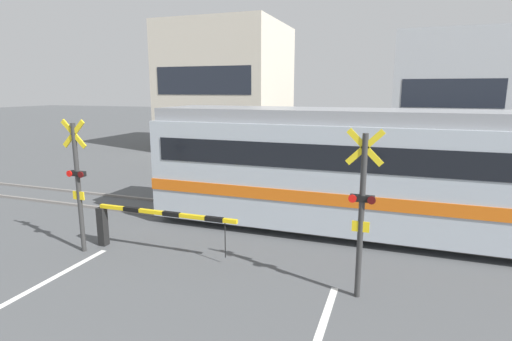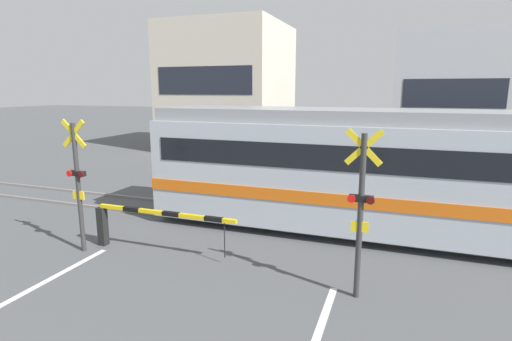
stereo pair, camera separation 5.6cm
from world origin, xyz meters
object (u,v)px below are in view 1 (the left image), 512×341
at_px(crossing_barrier_near, 136,220).
at_px(crossing_barrier_far, 340,182).
at_px(pedestrian, 296,161).
at_px(crossing_signal_right, 362,207).
at_px(commuter_train, 483,176).
at_px(crossing_signal_left, 78,180).

distance_m(crossing_barrier_near, crossing_barrier_far, 7.14).
distance_m(crossing_barrier_near, pedestrian, 8.42).
height_order(crossing_signal_right, pedestrian, crossing_signal_right).
xyz_separation_m(commuter_train, crossing_signal_right, (-2.62, -3.73, -0.03)).
xyz_separation_m(crossing_barrier_near, crossing_signal_left, (-1.22, -0.48, 1.01)).
xyz_separation_m(crossing_barrier_near, pedestrian, (1.99, 8.17, 0.21)).
height_order(crossing_barrier_far, crossing_signal_left, crossing_signal_left).
bearing_deg(crossing_signal_left, crossing_barrier_far, 49.45).
xyz_separation_m(crossing_signal_right, pedestrian, (-3.39, 8.66, -0.80)).
relative_size(crossing_signal_right, pedestrian, 1.88).
bearing_deg(crossing_signal_right, crossing_barrier_near, 174.88).
xyz_separation_m(crossing_barrier_far, pedestrian, (-2.17, 2.37, 0.21)).
distance_m(crossing_barrier_far, crossing_signal_left, 8.33).
relative_size(crossing_barrier_far, crossing_signal_left, 1.17).
relative_size(commuter_train, crossing_signal_left, 5.42).
relative_size(crossing_barrier_near, crossing_signal_left, 1.17).
bearing_deg(crossing_signal_right, pedestrian, 111.36).
relative_size(crossing_barrier_far, crossing_signal_right, 1.17).
bearing_deg(crossing_barrier_far, pedestrian, 132.42).
xyz_separation_m(crossing_barrier_near, crossing_signal_right, (5.38, -0.48, 1.01)).
distance_m(crossing_signal_left, crossing_signal_right, 6.60).
bearing_deg(commuter_train, crossing_signal_right, -125.10).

